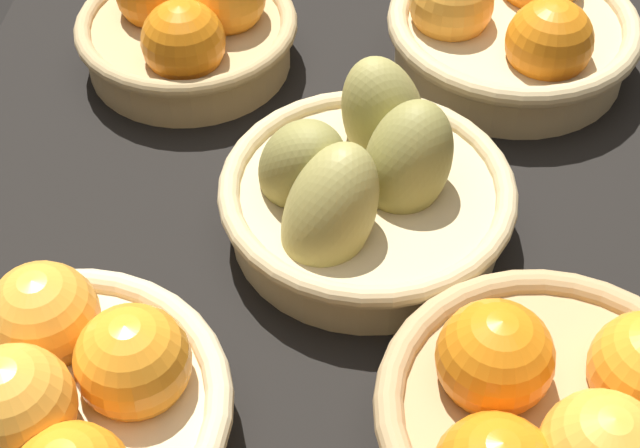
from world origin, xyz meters
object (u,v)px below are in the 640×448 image
Objects in this scene: basket_far_left at (512,29)px; basket_center_pears at (363,187)px; basket_near_left at (188,28)px; basket_far_right at (555,420)px; basket_near_right at (60,408)px.

basket_far_left is 27.03cm from basket_center_pears.
basket_center_pears reaches higher than basket_near_left.
basket_far_left is 1.00× the size of basket_far_right.
basket_far_left is 44.30cm from basket_far_right.
basket_center_pears is (23.37, -13.58, 0.11)cm from basket_far_left.
basket_center_pears reaches higher than basket_far_left.
basket_far_left is 1.01× the size of basket_center_pears.
basket_far_left is 1.13× the size of basket_near_left.
basket_far_left is 56.60cm from basket_near_right.
basket_far_right is 52.85cm from basket_near_left.
basket_far_right is 1.13× the size of basket_near_left.
basket_far_right is (44.29, 0.36, -0.16)cm from basket_far_left.
basket_near_right is 43.51cm from basket_near_left.
basket_near_right is at bearing -1.92° from basket_near_left.
basket_far_right is at bearing 37.44° from basket_near_left.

